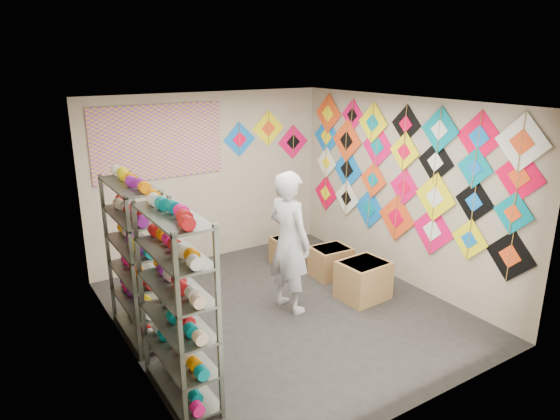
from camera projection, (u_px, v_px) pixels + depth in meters
ground at (286, 311)px, 6.58m from camera, size 4.50×4.50×0.00m
room_walls at (286, 190)px, 6.10m from camera, size 4.50×4.50×4.50m
shelf_rack_front at (177, 307)px, 4.70m from camera, size 0.40×1.10×1.90m
shelf_rack_back at (136, 261)px, 5.75m from camera, size 0.40×1.10×1.90m
string_spools at (154, 274)px, 5.20m from camera, size 0.12×2.36×0.12m
kite_wall_display at (401, 171)px, 7.13m from camera, size 0.06×4.25×2.07m
back_wall_kites at (268, 137)px, 8.38m from camera, size 1.65×0.02×0.88m
poster at (159, 142)px, 7.38m from camera, size 2.00×0.01×1.10m
shopkeeper at (289, 242)px, 6.40m from camera, size 0.83×0.67×1.87m
carton_a at (363, 280)px, 6.86m from camera, size 0.67×0.57×0.53m
carton_b at (331, 262)px, 7.58m from camera, size 0.58×0.49×0.46m
carton_c at (289, 252)px, 7.99m from camera, size 0.47×0.51×0.44m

